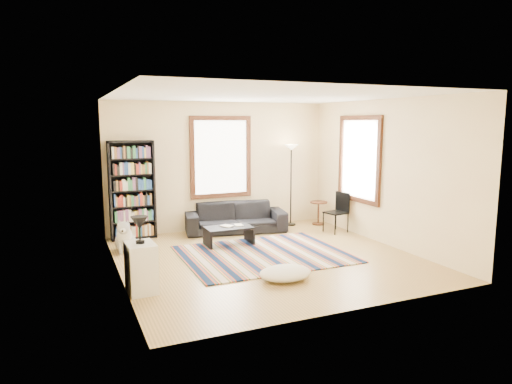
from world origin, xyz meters
name	(u,v)px	position (x,y,z in m)	size (l,w,h in m)	color
floor	(267,260)	(0.00, 0.00, -0.05)	(5.00, 5.00, 0.10)	tan
ceiling	(268,93)	(0.00, 0.00, 2.85)	(5.00, 5.00, 0.10)	white
wall_back	(220,166)	(0.00, 2.55, 1.40)	(5.00, 0.10, 2.80)	#FFEAAB
wall_front	(355,202)	(0.00, -2.55, 1.40)	(5.00, 0.10, 2.80)	#FFEAAB
wall_left	(113,187)	(-2.55, 0.00, 1.40)	(0.10, 5.00, 2.80)	#FFEAAB
wall_right	(387,172)	(2.55, 0.00, 1.40)	(0.10, 5.00, 2.80)	#FFEAAB
window_back	(221,157)	(0.00, 2.47, 1.60)	(1.20, 0.06, 1.60)	white
window_right	(359,159)	(2.47, 0.80, 1.60)	(0.06, 1.20, 1.60)	white
rug	(264,254)	(0.02, 0.19, 0.01)	(2.87, 2.30, 0.02)	#0B1B39
sofa	(235,217)	(0.18, 2.05, 0.31)	(2.16, 0.84, 0.63)	black
bookshelf	(132,190)	(-1.95, 2.32, 1.00)	(0.90, 0.30, 2.00)	black
coffee_table	(229,236)	(-0.34, 1.05, 0.18)	(0.90, 0.50, 0.36)	black
book_a	(224,227)	(-0.44, 1.05, 0.37)	(0.23, 0.17, 0.02)	beige
book_b	(235,225)	(-0.19, 1.10, 0.37)	(0.15, 0.20, 0.02)	beige
floor_cushion	(285,273)	(-0.22, -1.14, 0.10)	(0.82, 0.62, 0.21)	silver
floor_lamp	(291,185)	(1.58, 2.15, 0.93)	(0.30, 0.30, 1.86)	black
side_table	(318,213)	(2.20, 1.94, 0.27)	(0.40, 0.40, 0.54)	#4A2212
folding_chair	(336,213)	(2.15, 1.14, 0.43)	(0.42, 0.40, 0.86)	black
white_cabinet	(141,268)	(-2.30, -0.79, 0.35)	(0.38, 0.50, 0.70)	white
table_lamp	(140,230)	(-2.30, -0.79, 0.89)	(0.24, 0.24, 0.38)	black
dog	(125,235)	(-2.24, 1.40, 0.30)	(0.43, 0.60, 0.60)	silver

